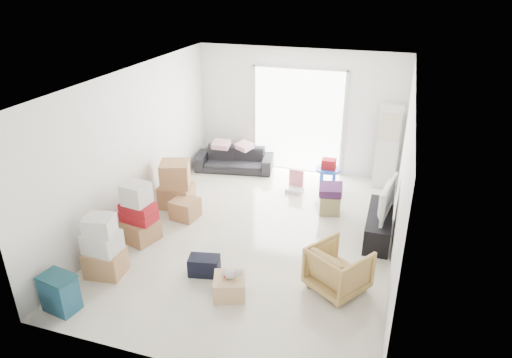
{
  "coord_description": "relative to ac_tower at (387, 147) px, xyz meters",
  "views": [
    {
      "loc": [
        2.05,
        -6.43,
        4.16
      ],
      "look_at": [
        -0.07,
        0.2,
        0.95
      ],
      "focal_mm": 32.0,
      "sensor_mm": 36.0,
      "label": 1
    }
  ],
  "objects": [
    {
      "name": "kids_table",
      "position": [
        -1.1,
        -0.45,
        -0.41
      ],
      "size": [
        0.52,
        0.52,
        0.65
      ],
      "rotation": [
        0.0,
        0.0,
        0.2
      ],
      "color": "blue",
      "rests_on": "room_shell"
    },
    {
      "name": "sliding_door",
      "position": [
        -1.95,
        0.33,
        0.37
      ],
      "size": [
        2.1,
        0.04,
        2.33
      ],
      "color": "white",
      "rests_on": "room_shell"
    },
    {
      "name": "sofa",
      "position": [
        -3.27,
        -0.15,
        -0.54
      ],
      "size": [
        1.78,
        0.78,
        0.67
      ],
      "primitive_type": "imported",
      "rotation": [
        0.0,
        0.0,
        0.17
      ],
      "color": "black",
      "rests_on": "room_shell"
    },
    {
      "name": "storage_bins",
      "position": [
        -3.85,
        -5.26,
        -0.61
      ],
      "size": [
        0.51,
        0.4,
        0.54
      ],
      "rotation": [
        0.0,
        0.0,
        -0.17
      ],
      "color": "navy",
      "rests_on": "room_shell"
    },
    {
      "name": "pillow_left",
      "position": [
        -3.57,
        -0.18,
        -0.14
      ],
      "size": [
        0.42,
        0.34,
        0.13
      ],
      "primitive_type": "cube",
      "rotation": [
        0.0,
        0.0,
        0.05
      ],
      "color": "#F6B3BD",
      "rests_on": "sofa"
    },
    {
      "name": "ottoman",
      "position": [
        -0.88,
        -1.49,
        -0.69
      ],
      "size": [
        0.42,
        0.42,
        0.37
      ],
      "primitive_type": "cube",
      "rotation": [
        0.0,
        0.0,
        0.16
      ],
      "color": "#9E955B",
      "rests_on": "room_shell"
    },
    {
      "name": "room_shell",
      "position": [
        -1.95,
        -2.65,
        0.48
      ],
      "size": [
        4.98,
        6.48,
        3.18
      ],
      "color": "beige",
      "rests_on": "ground"
    },
    {
      "name": "wood_crate",
      "position": [
        -1.82,
        -4.3,
        -0.73
      ],
      "size": [
        0.55,
        0.55,
        0.29
      ],
      "primitive_type": "cube",
      "rotation": [
        0.0,
        0.0,
        0.33
      ],
      "color": "tan",
      "rests_on": "room_shell"
    },
    {
      "name": "pillow_right",
      "position": [
        -3.04,
        -0.11,
        -0.15
      ],
      "size": [
        0.42,
        0.39,
        0.11
      ],
      "primitive_type": "cube",
      "rotation": [
        0.0,
        0.0,
        -0.53
      ],
      "color": "#F6B3BD",
      "rests_on": "sofa"
    },
    {
      "name": "blanket",
      "position": [
        -0.88,
        -1.49,
        -0.44
      ],
      "size": [
        0.44,
        0.44,
        0.14
      ],
      "primitive_type": "cube",
      "rotation": [
        0.0,
        0.0,
        0.09
      ],
      "color": "#471F4D",
      "rests_on": "ottoman"
    },
    {
      "name": "loose_box",
      "position": [
        -3.36,
        -2.5,
        -0.69
      ],
      "size": [
        0.5,
        0.5,
        0.37
      ],
      "primitive_type": "cube",
      "rotation": [
        0.0,
        0.0,
        -0.14
      ],
      "color": "#A47A4A",
      "rests_on": "room_shell"
    },
    {
      "name": "toy_walker",
      "position": [
        -1.71,
        -0.79,
        -0.75
      ],
      "size": [
        0.36,
        0.32,
        0.44
      ],
      "rotation": [
        0.0,
        0.0,
        -0.12
      ],
      "color": "silver",
      "rests_on": "room_shell"
    },
    {
      "name": "armchair",
      "position": [
        -0.4,
        -3.7,
        -0.5
      ],
      "size": [
        0.97,
        0.96,
        0.74
      ],
      "primitive_type": "imported",
      "rotation": [
        0.0,
        0.0,
        2.56
      ],
      "color": "tan",
      "rests_on": "room_shell"
    },
    {
      "name": "box_stack_b",
      "position": [
        -3.75,
        -3.41,
        -0.43
      ],
      "size": [
        0.63,
        0.63,
        1.04
      ],
      "rotation": [
        0.0,
        0.0,
        -0.18
      ],
      "color": "#A47A4A",
      "rests_on": "room_shell"
    },
    {
      "name": "ac_tower",
      "position": [
        0.0,
        0.0,
        0.0
      ],
      "size": [
        0.45,
        0.3,
        1.75
      ],
      "primitive_type": "cube",
      "color": "silver",
      "rests_on": "room_shell"
    },
    {
      "name": "television",
      "position": [
        0.05,
        -2.08,
        -0.36
      ],
      "size": [
        0.72,
        1.07,
        0.13
      ],
      "primitive_type": "imported",
      "rotation": [
        0.0,
        0.0,
        1.42
      ],
      "color": "black",
      "rests_on": "tv_console"
    },
    {
      "name": "duffel_bag",
      "position": [
        -2.35,
        -3.96,
        -0.73
      ],
      "size": [
        0.5,
        0.36,
        0.29
      ],
      "primitive_type": "cube",
      "rotation": [
        0.0,
        0.0,
        0.2
      ],
      "color": "black",
      "rests_on": "room_shell"
    },
    {
      "name": "tv_console",
      "position": [
        0.05,
        -2.08,
        -0.65
      ],
      "size": [
        0.41,
        1.36,
        0.45
      ],
      "primitive_type": "cube",
      "color": "black",
      "rests_on": "room_shell"
    },
    {
      "name": "box_stack_a",
      "position": [
        -3.75,
        -4.4,
        -0.44
      ],
      "size": [
        0.58,
        0.51,
        0.97
      ],
      "rotation": [
        0.0,
        0.0,
        0.08
      ],
      "color": "#A47A4A",
      "rests_on": "room_shell"
    },
    {
      "name": "box_stack_c",
      "position": [
        -3.72,
        -2.13,
        -0.43
      ],
      "size": [
        0.67,
        0.67,
        0.91
      ],
      "rotation": [
        0.0,
        0.0,
        0.15
      ],
      "color": "#A47A4A",
      "rests_on": "room_shell"
    },
    {
      "name": "plush_bunny",
      "position": [
        -1.78,
        -4.29,
        -0.52
      ],
      "size": [
        0.29,
        0.16,
        0.15
      ],
      "rotation": [
        0.0,
        0.0,
        0.3
      ],
      "color": "#B2ADA8",
      "rests_on": "wood_crate"
    }
  ]
}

